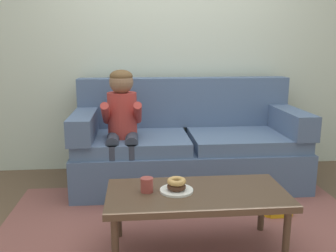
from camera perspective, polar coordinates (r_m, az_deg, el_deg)
The scene contains 11 objects.
ground at distance 2.84m, azimuth 2.59°, elevation -14.87°, with size 10.00×10.00×0.00m, color brown.
wall_back at distance 3.92m, azimuth -0.05°, elevation 13.83°, with size 8.00×0.10×2.80m, color beige.
area_rug at distance 2.62m, azimuth 3.36°, elevation -17.24°, with size 2.70×2.03×0.01m, color brown.
couch at distance 3.52m, azimuth 3.08°, elevation -3.26°, with size 2.11×0.90×0.99m.
coffee_table at distance 2.34m, azimuth 4.52°, elevation -11.12°, with size 1.13×0.55×0.41m.
person_child at distance 3.21m, azimuth -7.18°, elevation 0.96°, with size 0.34×0.58×1.10m.
plate at distance 2.32m, azimuth 1.33°, elevation -10.01°, with size 0.21×0.21×0.01m, color white.
donut at distance 2.31m, azimuth 1.33°, elevation -9.44°, with size 0.12×0.12×0.04m, color #422619.
donut_second at distance 2.30m, azimuth 1.34°, elevation -8.61°, with size 0.12×0.12×0.04m, color tan.
mug at distance 2.31m, azimuth -3.32°, elevation -9.16°, with size 0.08×0.08×0.09m, color #993D38.
toy_controller at distance 3.04m, azimuth 16.87°, elevation -13.04°, with size 0.23×0.09×0.05m.
Camera 1 is at (-0.35, -2.50, 1.30)m, focal length 39.05 mm.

